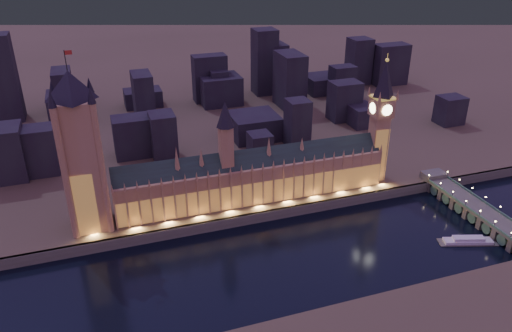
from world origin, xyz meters
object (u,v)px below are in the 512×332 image
object	(u,v)px
palace_of_westminster	(252,177)
river_boat	(468,241)
victoria_tower	(80,146)
westminster_bridge	(474,210)
elizabeth_tower	(381,112)

from	to	relation	value
palace_of_westminster	river_boat	bearing A→B (deg)	-36.42
victoria_tower	westminster_bridge	world-z (taller)	victoria_tower
palace_of_westminster	westminster_bridge	world-z (taller)	palace_of_westminster
westminster_bridge	river_boat	bearing A→B (deg)	-135.41
victoria_tower	river_boat	bearing A→B (deg)	-20.94
victoria_tower	elizabeth_tower	distance (m)	218.02
palace_of_westminster	elizabeth_tower	size ratio (longest dim) A/B	2.00
river_boat	palace_of_westminster	bearing A→B (deg)	143.58
palace_of_westminster	westminster_bridge	bearing A→B (deg)	-23.71
victoria_tower	palace_of_westminster	bearing A→B (deg)	-0.09
elizabeth_tower	westminster_bridge	bearing A→B (deg)	-55.60
palace_of_westminster	victoria_tower	size ratio (longest dim) A/B	1.69
victoria_tower	river_boat	xyz separation A→B (m)	(237.05, -90.71, -65.73)
victoria_tower	elizabeth_tower	world-z (taller)	victoria_tower
palace_of_westminster	victoria_tower	world-z (taller)	victoria_tower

